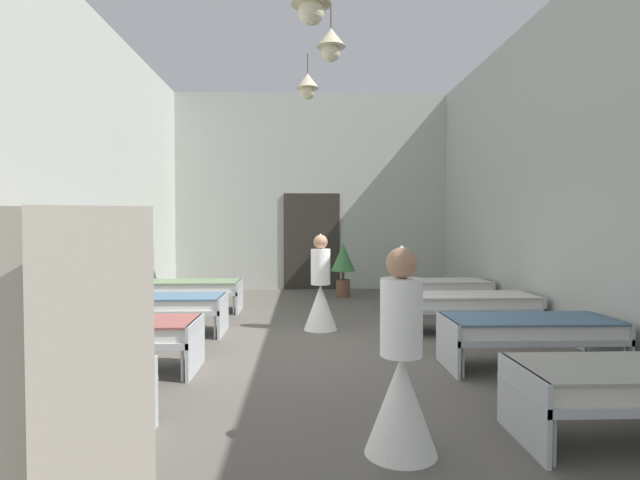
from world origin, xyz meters
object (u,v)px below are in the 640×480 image
Objects in this scene: bed_left_row_1 at (110,333)px; bed_right_row_3 at (438,287)px; bed_left_row_2 at (160,305)px; bed_left_row_3 at (189,288)px; bed_right_row_1 at (529,330)px; bed_right_row_2 at (472,303)px; bed_left_row_0 at (8,391)px; potted_plant at (343,263)px; nurse_mid_aisle at (321,296)px; nurse_near_aisle at (401,380)px.

bed_left_row_1 is 6.03m from bed_right_row_3.
bed_left_row_2 and bed_left_row_3 have the same top height.
bed_right_row_1 is 1.00× the size of bed_left_row_2.
bed_left_row_1 is 1.90m from bed_left_row_2.
bed_left_row_2 and bed_right_row_3 have the same top height.
bed_right_row_1 is at bearing 0.00° from bed_left_row_1.
bed_left_row_1 and bed_left_row_2 have the same top height.
bed_left_row_2 is at bearing -90.00° from bed_left_row_3.
bed_left_row_0 is at bearing -140.94° from bed_right_row_2.
bed_right_row_1 is 1.60× the size of potted_plant.
bed_right_row_1 is at bearing -90.00° from bed_right_row_2.
nurse_mid_aisle is 1.25× the size of potted_plant.
bed_left_row_3 and bed_right_row_3 have the same top height.
bed_left_row_1 is at bearing -90.00° from bed_left_row_2.
bed_right_row_1 is 3.13m from nurse_mid_aisle.
potted_plant is at bearing 114.02° from bed_right_row_2.
nurse_near_aisle is at bearing -115.37° from bed_right_row_2.
nurse_near_aisle reaches higher than bed_left_row_1.
nurse_near_aisle is (2.82, -0.13, 0.09)m from bed_left_row_0.
bed_left_row_3 is 1.60× the size of potted_plant.
bed_right_row_2 is 1.00× the size of bed_right_row_3.
bed_right_row_2 is at bearing 39.06° from bed_left_row_0.
bed_right_row_1 and bed_right_row_2 have the same top height.
nurse_near_aisle reaches higher than potted_plant.
bed_right_row_1 is 1.28× the size of nurse_mid_aisle.
bed_right_row_2 and bed_right_row_3 have the same top height.
nurse_mid_aisle is at bearing 137.06° from bed_right_row_1.
bed_right_row_2 is at bearing -65.98° from potted_plant.
bed_right_row_2 is at bearing 22.08° from bed_left_row_1.
bed_left_row_3 is (0.00, 5.70, 0.00)m from bed_left_row_0.
nurse_near_aisle reaches higher than bed_left_row_2.
bed_left_row_0 is 3.80m from bed_left_row_2.
bed_left_row_1 is 6.39m from potted_plant.
bed_left_row_1 is 3.48m from nurse_near_aisle.
bed_left_row_1 is at bearing -157.92° from bed_right_row_2.
potted_plant is at bearing 50.87° from bed_left_row_2.
bed_right_row_3 is (4.68, 0.00, 0.00)m from bed_left_row_3.
bed_right_row_1 is (4.68, 0.00, 0.00)m from bed_left_row_1.
bed_right_row_3 is at bearing 120.97° from nurse_mid_aisle.
bed_right_row_2 is at bearing -22.08° from bed_left_row_3.
nurse_mid_aisle reaches higher than bed_right_row_1.
bed_left_row_1 and bed_left_row_3 have the same top height.
bed_right_row_1 is 5.05m from bed_left_row_2.
potted_plant is (-1.66, 1.82, 0.33)m from bed_right_row_3.
bed_left_row_3 is (0.00, 1.90, 0.00)m from bed_left_row_2.
bed_left_row_3 is at bearing 90.00° from bed_left_row_1.
nurse_near_aisle is at bearing -64.21° from bed_left_row_3.
bed_right_row_2 is 5.05m from bed_left_row_3.
bed_right_row_3 is (0.00, 3.80, 0.00)m from bed_right_row_1.
bed_left_row_1 is 3.21m from nurse_mid_aisle.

